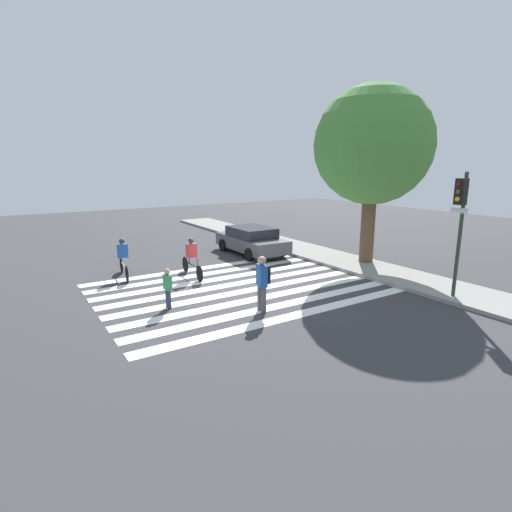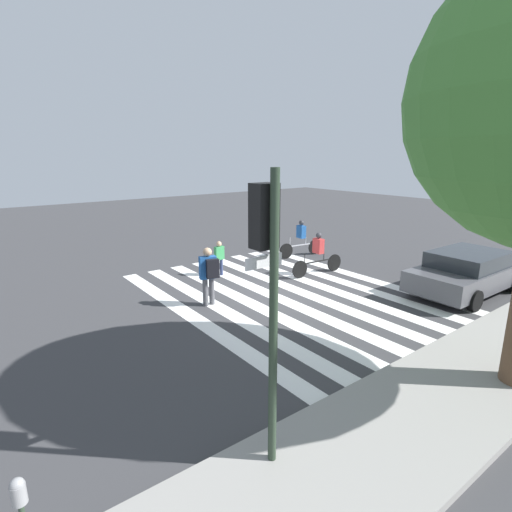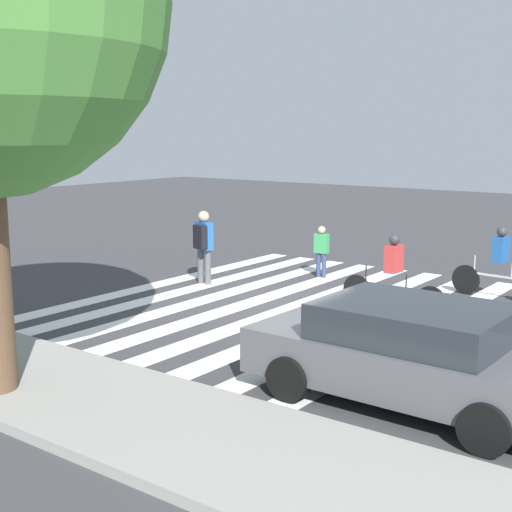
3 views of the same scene
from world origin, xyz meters
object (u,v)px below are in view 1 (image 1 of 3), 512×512
object	(u,v)px
street_tree	(373,146)
cyclist_mid_street	(123,257)
pedestrian_adult_blue_shirt	(263,279)
traffic_light	(460,212)
cyclist_near_curb	(192,256)
car_parked_dark_suv	(252,240)
pedestrian_adult_tall_backpack	(168,286)

from	to	relation	value
street_tree	cyclist_mid_street	xyz separation A→B (m)	(-3.72, -10.05, -4.44)
street_tree	pedestrian_adult_blue_shirt	bearing A→B (deg)	-71.08
traffic_light	cyclist_near_curb	world-z (taller)	traffic_light
cyclist_near_curb	pedestrian_adult_blue_shirt	bearing A→B (deg)	7.08
pedestrian_adult_blue_shirt	cyclist_near_curb	world-z (taller)	pedestrian_adult_blue_shirt
traffic_light	car_parked_dark_suv	bearing A→B (deg)	-169.35
cyclist_mid_street	car_parked_dark_suv	xyz separation A→B (m)	(-1.01, 6.76, -0.14)
traffic_light	cyclist_near_curb	bearing A→B (deg)	-140.11
traffic_light	cyclist_near_curb	xyz separation A→B (m)	(-7.44, -6.22, -2.14)
traffic_light	cyclist_mid_street	distance (m)	12.52
street_tree	traffic_light	bearing A→B (deg)	-15.71
cyclist_near_curb	car_parked_dark_suv	distance (m)	4.99
traffic_light	street_tree	distance (m)	5.79
pedestrian_adult_tall_backpack	cyclist_near_curb	distance (m)	3.69
traffic_light	pedestrian_adult_tall_backpack	size ratio (longest dim) A/B	3.27
cyclist_mid_street	cyclist_near_curb	bearing A→B (deg)	66.51
traffic_light	car_parked_dark_suv	world-z (taller)	traffic_light
traffic_light	pedestrian_adult_blue_shirt	xyz separation A→B (m)	(-2.58, -5.95, -1.96)
pedestrian_adult_tall_backpack	cyclist_near_curb	bearing A→B (deg)	-39.23
pedestrian_adult_tall_backpack	car_parked_dark_suv	world-z (taller)	car_parked_dark_suv
pedestrian_adult_blue_shirt	pedestrian_adult_tall_backpack	bearing A→B (deg)	67.19
pedestrian_adult_blue_shirt	car_parked_dark_suv	xyz separation A→B (m)	(-7.26, 4.10, -0.32)
traffic_light	pedestrian_adult_blue_shirt	bearing A→B (deg)	-113.43
street_tree	pedestrian_adult_tall_backpack	bearing A→B (deg)	-86.05
street_tree	pedestrian_adult_tall_backpack	size ratio (longest dim) A/B	6.04
cyclist_mid_street	cyclist_near_curb	distance (m)	2.77
traffic_light	street_tree	size ratio (longest dim) A/B	0.54
traffic_light	street_tree	world-z (taller)	street_tree
traffic_light	cyclist_mid_street	size ratio (longest dim) A/B	1.93
cyclist_mid_street	pedestrian_adult_tall_backpack	bearing A→B (deg)	10.05
traffic_light	cyclist_near_curb	distance (m)	9.93
pedestrian_adult_tall_backpack	cyclist_near_curb	world-z (taller)	cyclist_near_curb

